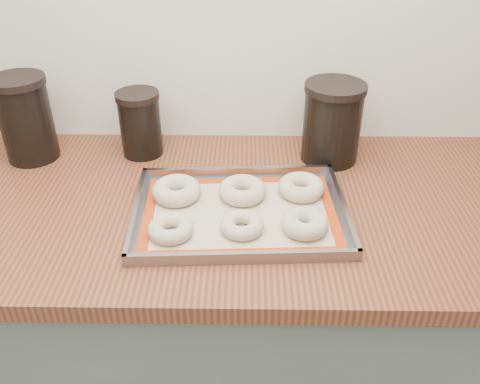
{
  "coord_description": "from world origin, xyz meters",
  "views": [
    {
      "loc": [
        0.18,
        0.71,
        1.55
      ],
      "look_at": [
        0.17,
        1.61,
        0.96
      ],
      "focal_mm": 38.0,
      "sensor_mm": 36.0,
      "label": 1
    }
  ],
  "objects_px": {
    "bagel_back_right": "(301,187)",
    "bagel_front_right": "(305,223)",
    "canister_right": "(332,122)",
    "baking_tray": "(240,212)",
    "canister_left": "(26,118)",
    "bagel_front_mid": "(242,225)",
    "bagel_front_left": "(171,229)",
    "canister_mid": "(140,123)",
    "bagel_back_left": "(177,190)",
    "bagel_back_mid": "(242,190)"
  },
  "relations": [
    {
      "from": "bagel_front_left",
      "to": "bagel_back_mid",
      "type": "distance_m",
      "value": 0.2
    },
    {
      "from": "bagel_back_mid",
      "to": "canister_left",
      "type": "height_order",
      "value": "canister_left"
    },
    {
      "from": "bagel_front_right",
      "to": "bagel_back_right",
      "type": "xyz_separation_m",
      "value": [
        0.0,
        0.14,
        -0.0
      ]
    },
    {
      "from": "bagel_front_mid",
      "to": "bagel_front_left",
      "type": "bearing_deg",
      "value": -174.01
    },
    {
      "from": "bagel_back_mid",
      "to": "canister_left",
      "type": "relative_size",
      "value": 0.5
    },
    {
      "from": "baking_tray",
      "to": "bagel_back_left",
      "type": "xyz_separation_m",
      "value": [
        -0.15,
        0.06,
        0.02
      ]
    },
    {
      "from": "canister_mid",
      "to": "bagel_front_mid",
      "type": "bearing_deg",
      "value": -52.28
    },
    {
      "from": "canister_left",
      "to": "bagel_back_left",
      "type": "bearing_deg",
      "value": -26.17
    },
    {
      "from": "bagel_front_right",
      "to": "bagel_back_right",
      "type": "bearing_deg",
      "value": 88.08
    },
    {
      "from": "baking_tray",
      "to": "bagel_back_mid",
      "type": "height_order",
      "value": "bagel_back_mid"
    },
    {
      "from": "bagel_back_right",
      "to": "canister_mid",
      "type": "height_order",
      "value": "canister_mid"
    },
    {
      "from": "canister_mid",
      "to": "bagel_back_right",
      "type": "bearing_deg",
      "value": -26.7
    },
    {
      "from": "bagel_front_mid",
      "to": "bagel_front_right",
      "type": "height_order",
      "value": "bagel_front_right"
    },
    {
      "from": "bagel_front_left",
      "to": "canister_mid",
      "type": "bearing_deg",
      "value": 108.5
    },
    {
      "from": "baking_tray",
      "to": "bagel_front_right",
      "type": "distance_m",
      "value": 0.15
    },
    {
      "from": "bagel_front_left",
      "to": "bagel_back_left",
      "type": "distance_m",
      "value": 0.14
    },
    {
      "from": "baking_tray",
      "to": "canister_left",
      "type": "xyz_separation_m",
      "value": [
        -0.54,
        0.25,
        0.1
      ]
    },
    {
      "from": "canister_mid",
      "to": "bagel_front_left",
      "type": "bearing_deg",
      "value": -71.5
    },
    {
      "from": "baking_tray",
      "to": "canister_left",
      "type": "height_order",
      "value": "canister_left"
    },
    {
      "from": "baking_tray",
      "to": "canister_mid",
      "type": "xyz_separation_m",
      "value": [
        -0.26,
        0.28,
        0.08
      ]
    },
    {
      "from": "bagel_back_left",
      "to": "canister_left",
      "type": "bearing_deg",
      "value": 153.83
    },
    {
      "from": "baking_tray",
      "to": "bagel_front_right",
      "type": "height_order",
      "value": "bagel_front_right"
    },
    {
      "from": "bagel_back_left",
      "to": "canister_right",
      "type": "xyz_separation_m",
      "value": [
        0.37,
        0.2,
        0.08
      ]
    },
    {
      "from": "bagel_front_left",
      "to": "canister_right",
      "type": "relative_size",
      "value": 0.46
    },
    {
      "from": "bagel_front_mid",
      "to": "bagel_back_left",
      "type": "height_order",
      "value": "bagel_back_left"
    },
    {
      "from": "baking_tray",
      "to": "bagel_front_mid",
      "type": "xyz_separation_m",
      "value": [
        0.0,
        -0.06,
        0.01
      ]
    },
    {
      "from": "bagel_back_mid",
      "to": "canister_right",
      "type": "bearing_deg",
      "value": 41.23
    },
    {
      "from": "canister_left",
      "to": "baking_tray",
      "type": "bearing_deg",
      "value": -25.12
    },
    {
      "from": "bagel_front_left",
      "to": "bagel_front_right",
      "type": "xyz_separation_m",
      "value": [
        0.28,
        0.02,
        0.0
      ]
    },
    {
      "from": "bagel_back_right",
      "to": "bagel_front_right",
      "type": "bearing_deg",
      "value": -91.92
    },
    {
      "from": "canister_left",
      "to": "canister_right",
      "type": "relative_size",
      "value": 1.07
    },
    {
      "from": "bagel_front_right",
      "to": "bagel_front_mid",
      "type": "bearing_deg",
      "value": -178.73
    },
    {
      "from": "bagel_back_left",
      "to": "bagel_back_right",
      "type": "bearing_deg",
      "value": 3.9
    },
    {
      "from": "canister_left",
      "to": "canister_right",
      "type": "height_order",
      "value": "canister_left"
    },
    {
      "from": "bagel_front_right",
      "to": "canister_right",
      "type": "relative_size",
      "value": 0.48
    },
    {
      "from": "bagel_front_right",
      "to": "bagel_back_right",
      "type": "relative_size",
      "value": 0.93
    },
    {
      "from": "baking_tray",
      "to": "bagel_front_mid",
      "type": "bearing_deg",
      "value": -85.75
    },
    {
      "from": "bagel_front_right",
      "to": "canister_right",
      "type": "distance_m",
      "value": 0.34
    },
    {
      "from": "bagel_front_left",
      "to": "bagel_back_right",
      "type": "xyz_separation_m",
      "value": [
        0.28,
        0.16,
        0.0
      ]
    },
    {
      "from": "canister_left",
      "to": "bagel_front_right",
      "type": "bearing_deg",
      "value": -24.96
    },
    {
      "from": "bagel_front_right",
      "to": "canister_left",
      "type": "distance_m",
      "value": 0.75
    },
    {
      "from": "bagel_front_left",
      "to": "canister_right",
      "type": "xyz_separation_m",
      "value": [
        0.37,
        0.34,
        0.08
      ]
    },
    {
      "from": "bagel_front_mid",
      "to": "bagel_front_right",
      "type": "distance_m",
      "value": 0.13
    },
    {
      "from": "bagel_front_mid",
      "to": "canister_mid",
      "type": "height_order",
      "value": "canister_mid"
    },
    {
      "from": "bagel_back_right",
      "to": "canister_left",
      "type": "distance_m",
      "value": 0.71
    },
    {
      "from": "canister_mid",
      "to": "canister_left",
      "type": "bearing_deg",
      "value": -174.83
    },
    {
      "from": "baking_tray",
      "to": "bagel_back_right",
      "type": "height_order",
      "value": "bagel_back_right"
    },
    {
      "from": "bagel_front_right",
      "to": "baking_tray",
      "type": "bearing_deg",
      "value": 155.71
    },
    {
      "from": "baking_tray",
      "to": "bagel_back_right",
      "type": "bearing_deg",
      "value": 29.38
    },
    {
      "from": "bagel_front_left",
      "to": "canister_right",
      "type": "distance_m",
      "value": 0.51
    }
  ]
}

